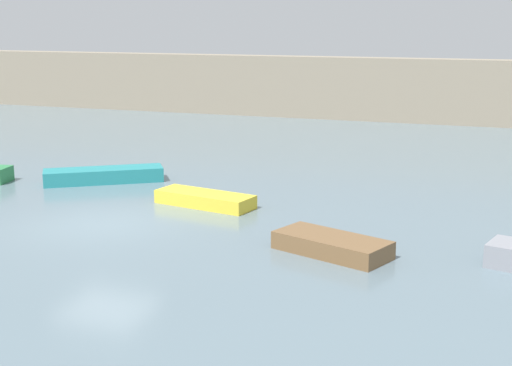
{
  "coord_description": "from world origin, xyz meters",
  "views": [
    {
      "loc": [
        10.42,
        -16.95,
        5.52
      ],
      "look_at": [
        3.25,
        3.21,
        0.71
      ],
      "focal_mm": 52.33,
      "sensor_mm": 36.0,
      "label": 1
    }
  ],
  "objects": [
    {
      "name": "ground_plane",
      "position": [
        0.0,
        0.0,
        0.0
      ],
      "size": [
        120.0,
        120.0,
        0.0
      ],
      "primitive_type": "plane",
      "color": "slate"
    },
    {
      "name": "embankment_wall",
      "position": [
        0.0,
        22.84,
        1.67
      ],
      "size": [
        80.0,
        1.2,
        3.34
      ],
      "primitive_type": "cube",
      "color": "gray",
      "rests_on": "ground_plane"
    },
    {
      "name": "rowboat_teal",
      "position": [
        -2.71,
        4.55,
        0.24
      ],
      "size": [
        3.84,
        3.03,
        0.48
      ],
      "primitive_type": "cube",
      "rotation": [
        0.0,
        0.0,
        0.59
      ],
      "color": "teal",
      "rests_on": "ground_plane"
    },
    {
      "name": "rowboat_yellow",
      "position": [
        1.8,
        2.76,
        0.2
      ],
      "size": [
        3.16,
        1.6,
        0.4
      ],
      "primitive_type": "cube",
      "rotation": [
        0.0,
        0.0,
        -0.2
      ],
      "color": "gold",
      "rests_on": "ground_plane"
    },
    {
      "name": "rowboat_brown",
      "position": [
        6.45,
        -0.44,
        0.21
      ],
      "size": [
        3.0,
        2.07,
        0.43
      ],
      "primitive_type": "cube",
      "rotation": [
        0.0,
        0.0,
        -0.36
      ],
      "color": "brown",
      "rests_on": "ground_plane"
    }
  ]
}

